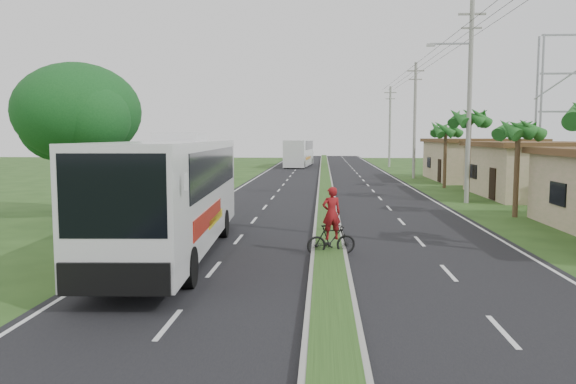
{
  "coord_description": "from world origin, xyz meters",
  "views": [
    {
      "loc": [
        -0.22,
        -16.47,
        4.03
      ],
      "look_at": [
        -1.61,
        5.92,
        1.8
      ],
      "focal_mm": 35.0,
      "sensor_mm": 36.0,
      "label": 1
    }
  ],
  "objects": [
    {
      "name": "shade_tree",
      "position": [
        -12.11,
        10.02,
        5.03
      ],
      "size": [
        6.3,
        6.0,
        7.54
      ],
      "color": "#473321",
      "rests_on": "ground"
    },
    {
      "name": "utility_pole_c",
      "position": [
        8.5,
        38.0,
        5.67
      ],
      "size": [
        1.6,
        0.28,
        11.0
      ],
      "color": "gray",
      "rests_on": "ground"
    },
    {
      "name": "coach_bus_far",
      "position": [
        -3.38,
        58.54,
        2.0
      ],
      "size": [
        3.56,
        12.29,
        3.53
      ],
      "rotation": [
        0.0,
        0.0,
        -0.08
      ],
      "color": "silver",
      "rests_on": "ground"
    },
    {
      "name": "utility_pole_b",
      "position": [
        8.47,
        18.0,
        6.26
      ],
      "size": [
        3.2,
        0.28,
        12.0
      ],
      "color": "gray",
      "rests_on": "ground"
    },
    {
      "name": "palm_verge_d",
      "position": [
        9.3,
        28.0,
        4.55
      ],
      "size": [
        2.4,
        2.4,
        5.25
      ],
      "color": "#473321",
      "rests_on": "ground"
    },
    {
      "name": "shop_mid",
      "position": [
        14.0,
        22.0,
        1.86
      ],
      "size": [
        7.6,
        10.6,
        3.67
      ],
      "color": "tan",
      "rests_on": "ground"
    },
    {
      "name": "palm_verge_b",
      "position": [
        9.4,
        12.0,
        4.36
      ],
      "size": [
        2.4,
        2.4,
        5.05
      ],
      "color": "#473321",
      "rests_on": "ground"
    },
    {
      "name": "shop_far",
      "position": [
        14.0,
        36.0,
        1.93
      ],
      "size": [
        8.6,
        11.6,
        3.82
      ],
      "color": "tan",
      "rests_on": "ground"
    },
    {
      "name": "coach_bus_main",
      "position": [
        -5.2,
        2.02,
        2.29
      ],
      "size": [
        3.38,
        13.01,
        4.16
      ],
      "rotation": [
        0.0,
        0.0,
        0.05
      ],
      "color": "silver",
      "rests_on": "ground"
    },
    {
      "name": "median_strip",
      "position": [
        0.0,
        20.0,
        0.1
      ],
      "size": [
        1.2,
        160.0,
        0.18
      ],
      "color": "gray",
      "rests_on": "ground"
    },
    {
      "name": "palm_verge_c",
      "position": [
        8.8,
        19.0,
        5.12
      ],
      "size": [
        2.4,
        2.4,
        5.85
      ],
      "color": "#473321",
      "rests_on": "ground"
    },
    {
      "name": "utility_pole_d",
      "position": [
        8.5,
        58.0,
        5.42
      ],
      "size": [
        1.6,
        0.28,
        10.5
      ],
      "color": "gray",
      "rests_on": "ground"
    },
    {
      "name": "lane_edge_right",
      "position": [
        6.7,
        20.0,
        0.0
      ],
      "size": [
        0.12,
        160.0,
        0.01
      ],
      "primitive_type": "cube",
      "color": "silver",
      "rests_on": "ground"
    },
    {
      "name": "ground",
      "position": [
        0.0,
        0.0,
        0.0
      ],
      "size": [
        180.0,
        180.0,
        0.0
      ],
      "primitive_type": "plane",
      "color": "#264318",
      "rests_on": "ground"
    },
    {
      "name": "motorcyclist",
      "position": [
        0.08,
        2.34,
        0.86
      ],
      "size": [
        1.78,
        0.98,
        2.34
      ],
      "rotation": [
        0.0,
        0.0,
        0.31
      ],
      "color": "black",
      "rests_on": "ground"
    },
    {
      "name": "lane_edge_left",
      "position": [
        -6.7,
        20.0,
        0.0
      ],
      "size": [
        0.12,
        160.0,
        0.01
      ],
      "primitive_type": "cube",
      "color": "silver",
      "rests_on": "ground"
    },
    {
      "name": "road_asphalt",
      "position": [
        0.0,
        20.0,
        0.01
      ],
      "size": [
        14.0,
        160.0,
        0.02
      ],
      "primitive_type": "cube",
      "color": "black",
      "rests_on": "ground"
    }
  ]
}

